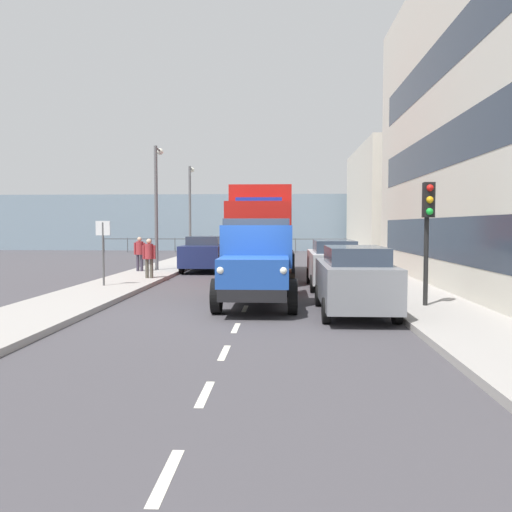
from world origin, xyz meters
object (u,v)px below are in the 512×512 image
Objects in this scene: pedestrian_by_lamp at (140,251)px; car_silver_kerbside_1 at (333,263)px; lorry_cargo_red at (262,229)px; lamp_post_far at (190,203)px; truck_vintage_blue at (257,264)px; car_navy_oppositeside_0 at (205,253)px; car_grey_kerbside_near at (354,279)px; pedestrian_strolling at (149,255)px; lamp_post_promenade at (157,195)px; street_sign at (103,242)px; traffic_light_near at (428,217)px.

car_silver_kerbside_1 is at bearing 149.75° from pedestrian_by_lamp.
lorry_cargo_red is 12.91m from lamp_post_far.
truck_vintage_blue is 1.28× the size of car_navy_oppositeside_0.
truck_vintage_blue is 1.32× the size of car_grey_kerbside_near.
lamp_post_promenade is (0.64, -4.06, 2.59)m from pedestrian_strolling.
car_silver_kerbside_1 is 1.94× the size of street_sign.
truck_vintage_blue is 7.69m from pedestrian_strolling.
traffic_light_near is 0.55× the size of lamp_post_promenade.
truck_vintage_blue is at bearing 122.25° from pedestrian_by_lamp.
street_sign reaches higher than pedestrian_strolling.
lamp_post_promenade is at bearing -48.33° from traffic_light_near.
traffic_light_near reaches higher than car_grey_kerbside_near.
car_navy_oppositeside_0 is 9.63m from lamp_post_far.
lamp_post_far is (-0.46, -10.70, 2.67)m from pedestrian_by_lamp.
truck_vintage_blue is 11.50m from car_navy_oppositeside_0.
street_sign is (0.92, 2.68, 0.62)m from pedestrian_strolling.
car_grey_kerbside_near is at bearing 110.44° from lamp_post_far.
lamp_post_promenade is at bearing 90.86° from lamp_post_far.
lamp_post_far is at bearing -86.75° from pedestrian_strolling.
lamp_post_promenade is 7.03m from street_sign.
traffic_light_near is (-10.32, 9.99, 1.41)m from pedestrian_by_lamp.
street_sign is at bearing -30.37° from car_grey_kerbside_near.
car_navy_oppositeside_0 is at bearing -57.24° from traffic_light_near.
car_grey_kerbside_near is at bearing 90.00° from car_silver_kerbside_1.
lorry_cargo_red is 1.92× the size of car_grey_kerbside_near.
lamp_post_promenade is at bearing 22.02° from car_navy_oppositeside_0.
street_sign is at bearing 89.53° from lamp_post_far.
pedestrian_by_lamp is 0.27× the size of lamp_post_promenade.
pedestrian_by_lamp is (5.86, -9.29, -0.11)m from truck_vintage_blue.
traffic_light_near is at bearing -164.23° from car_grey_kerbside_near.
truck_vintage_blue is 1.76× the size of traffic_light_near.
pedestrian_strolling is (4.41, 2.13, -1.01)m from lorry_cargo_red.
lorry_cargo_red is 1.88× the size of car_silver_kerbside_1.
truck_vintage_blue is 20.86m from lamp_post_far.
truck_vintage_blue is at bearing -8.96° from traffic_light_near.
lorry_cargo_red reaches higher than traffic_light_near.
car_grey_kerbside_near is 0.73× the size of lamp_post_promenade.
truck_vintage_blue is 3.60× the size of pedestrian_strolling.
traffic_light_near is at bearing 142.95° from pedestrian_strolling.
car_grey_kerbside_near is 2.56m from traffic_light_near.
car_navy_oppositeside_0 is 2.82× the size of pedestrian_by_lamp.
car_silver_kerbside_1 is at bearing 130.20° from car_navy_oppositeside_0.
car_silver_kerbside_1 is 17.70m from lamp_post_far.
car_grey_kerbside_near is 13.46m from pedestrian_by_lamp.
street_sign is (2.42, 7.60, 0.79)m from car_navy_oppositeside_0.
lorry_cargo_red is 5.23× the size of pedestrian_by_lamp.
car_navy_oppositeside_0 reaches higher than pedestrian_by_lamp.
car_grey_kerbside_near is 0.98× the size of car_silver_kerbside_1.
lamp_post_promenade reaches higher than lorry_cargo_red.
lorry_cargo_red is 3.65× the size of street_sign.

